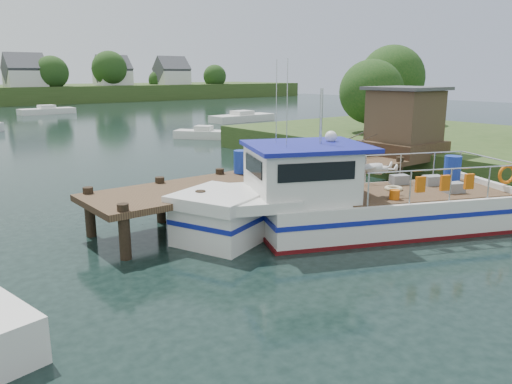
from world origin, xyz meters
TOP-DOWN VIEW (x-y plane):
  - ground_plane at (0.00, 0.00)m, footprint 160.00×160.00m
  - near_shore at (16.88, -0.73)m, footprint 16.00×30.00m
  - dock at (6.51, 0.01)m, footprint 16.60×3.00m
  - lobster_boat at (1.03, -3.36)m, footprint 11.02×6.92m
  - moored_far at (8.31, 52.98)m, footprint 6.84×2.67m
  - moored_b at (10.63, 19.74)m, footprint 4.12×4.56m
  - moored_c at (21.75, 29.42)m, footprint 7.41×2.84m

SIDE VIEW (x-z plane):
  - ground_plane at x=0.00m, z-range 0.00..0.00m
  - moored_b at x=10.63m, z-range -0.13..0.89m
  - moored_far at x=8.31m, z-range -0.15..0.99m
  - moored_c at x=21.75m, z-range -0.15..1.00m
  - lobster_boat at x=1.03m, z-range -1.75..3.75m
  - near_shore at x=16.88m, z-range -1.83..5.93m
  - dock at x=6.51m, z-range -0.15..4.63m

